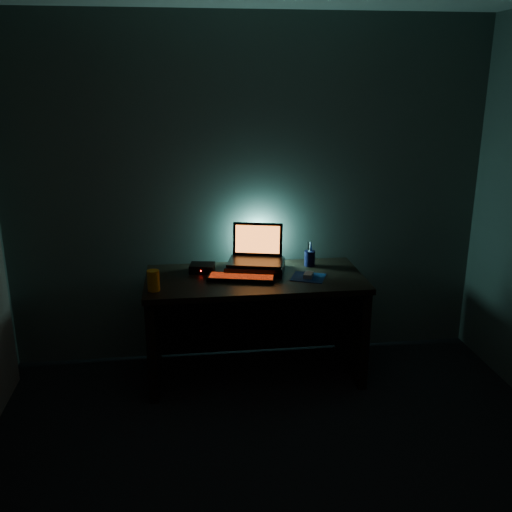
{
  "coord_description": "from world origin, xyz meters",
  "views": [
    {
      "loc": [
        -0.46,
        -2.07,
        2.06
      ],
      "look_at": [
        0.0,
        1.57,
        0.91
      ],
      "focal_mm": 40.0,
      "sensor_mm": 36.0,
      "label": 1
    }
  ],
  "objects_px": {
    "keyboard": "(241,278)",
    "pen_cup": "(310,258)",
    "juice_glass": "(153,281)",
    "router": "(202,268)",
    "mouse": "(308,275)",
    "laptop": "(256,253)"
  },
  "relations": [
    {
      "from": "keyboard",
      "to": "pen_cup",
      "type": "relative_size",
      "value": 4.25
    },
    {
      "from": "keyboard",
      "to": "juice_glass",
      "type": "height_order",
      "value": "juice_glass"
    },
    {
      "from": "juice_glass",
      "to": "router",
      "type": "relative_size",
      "value": 0.71
    },
    {
      "from": "mouse",
      "to": "router",
      "type": "xyz_separation_m",
      "value": [
        -0.72,
        0.22,
        0.01
      ]
    },
    {
      "from": "keyboard",
      "to": "mouse",
      "type": "bearing_deg",
      "value": 11.49
    },
    {
      "from": "mouse",
      "to": "router",
      "type": "distance_m",
      "value": 0.75
    },
    {
      "from": "laptop",
      "to": "router",
      "type": "bearing_deg",
      "value": -162.56
    },
    {
      "from": "pen_cup",
      "to": "juice_glass",
      "type": "height_order",
      "value": "juice_glass"
    },
    {
      "from": "mouse",
      "to": "router",
      "type": "relative_size",
      "value": 0.49
    },
    {
      "from": "keyboard",
      "to": "pen_cup",
      "type": "distance_m",
      "value": 0.58
    },
    {
      "from": "router",
      "to": "laptop",
      "type": "bearing_deg",
      "value": 13.45
    },
    {
      "from": "mouse",
      "to": "juice_glass",
      "type": "height_order",
      "value": "juice_glass"
    },
    {
      "from": "keyboard",
      "to": "router",
      "type": "distance_m",
      "value": 0.33
    },
    {
      "from": "juice_glass",
      "to": "router",
      "type": "bearing_deg",
      "value": 46.26
    },
    {
      "from": "laptop",
      "to": "pen_cup",
      "type": "distance_m",
      "value": 0.4
    },
    {
      "from": "laptop",
      "to": "mouse",
      "type": "relative_size",
      "value": 4.6
    },
    {
      "from": "juice_glass",
      "to": "keyboard",
      "type": "bearing_deg",
      "value": 13.32
    },
    {
      "from": "pen_cup",
      "to": "router",
      "type": "bearing_deg",
      "value": -177.11
    },
    {
      "from": "laptop",
      "to": "pen_cup",
      "type": "height_order",
      "value": "laptop"
    },
    {
      "from": "pen_cup",
      "to": "juice_glass",
      "type": "xyz_separation_m",
      "value": [
        -1.11,
        -0.38,
        0.01
      ]
    },
    {
      "from": "keyboard",
      "to": "router",
      "type": "bearing_deg",
      "value": 155.63
    },
    {
      "from": "juice_glass",
      "to": "router",
      "type": "distance_m",
      "value": 0.47
    }
  ]
}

